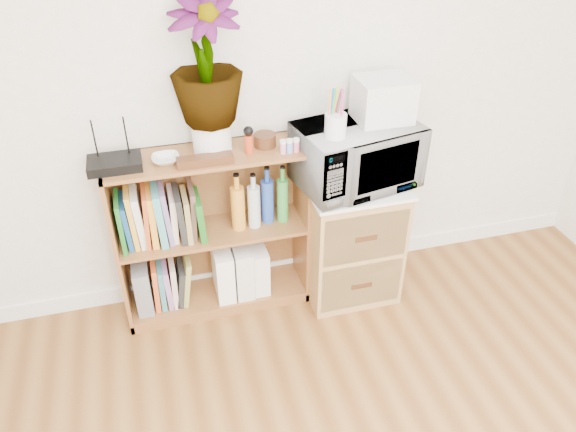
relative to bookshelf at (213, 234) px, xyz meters
name	(u,v)px	position (x,y,z in m)	size (l,w,h in m)	color
skirting_board	(272,268)	(0.35, 0.14, -0.42)	(4.00, 0.02, 0.10)	white
bookshelf	(213,234)	(0.00, 0.00, 0.00)	(1.00, 0.30, 0.95)	brown
wicker_unit	(349,238)	(0.75, -0.08, -0.12)	(0.50, 0.45, 0.70)	#9E7542
microwave	(356,155)	(0.75, -0.08, 0.41)	(0.59, 0.40, 0.33)	white
pen_cup	(335,125)	(0.60, -0.17, 0.63)	(0.10, 0.10, 0.11)	silver
small_appliance	(383,99)	(0.89, -0.04, 0.68)	(0.27, 0.22, 0.21)	silver
router	(115,163)	(-0.42, -0.02, 0.50)	(0.25, 0.17, 0.04)	black
white_bowl	(166,159)	(-0.19, -0.03, 0.49)	(0.13, 0.13, 0.03)	silver
plant_pot	(212,137)	(0.04, 0.02, 0.55)	(0.19, 0.19, 0.16)	silver
potted_plant	(205,61)	(0.04, 0.02, 0.93)	(0.33, 0.33, 0.58)	#31712D
trinket_box	(205,160)	(-0.02, -0.10, 0.50)	(0.26, 0.07, 0.04)	#3B1F10
kokeshi_doll	(249,144)	(0.21, -0.04, 0.52)	(0.04, 0.04, 0.09)	#B83416
wooden_bowl	(265,140)	(0.30, 0.01, 0.51)	(0.11, 0.11, 0.06)	#3A240F
paint_jars	(290,148)	(0.40, -0.09, 0.50)	(0.10, 0.04, 0.05)	pink
file_box	(142,285)	(-0.40, 0.00, -0.26)	(0.08, 0.23, 0.28)	slate
magazine_holder_left	(223,270)	(0.04, -0.01, -0.25)	(0.10, 0.24, 0.30)	white
magazine_holder_mid	(242,267)	(0.14, -0.01, -0.25)	(0.10, 0.24, 0.31)	silver
magazine_holder_right	(258,266)	(0.24, -0.01, -0.27)	(0.09, 0.22, 0.28)	white
cookbooks	(160,215)	(-0.26, 0.00, 0.16)	(0.42, 0.20, 0.31)	#1C6921
liquor_bottles	(258,198)	(0.25, 0.00, 0.18)	(0.31, 0.07, 0.32)	orange
lower_books	(171,281)	(-0.25, 0.00, -0.27)	(0.22, 0.19, 0.29)	#CF5224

